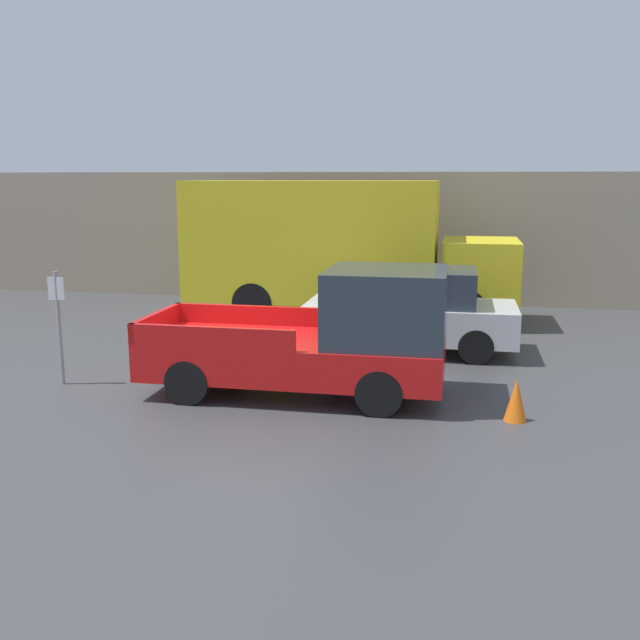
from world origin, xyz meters
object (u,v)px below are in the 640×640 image
Objects in this scene: pickup_truck at (326,338)px; car at (413,310)px; traffic_cone at (516,400)px; parking_sign at (59,321)px; delivery_truck at (333,246)px.

pickup_truck reaches higher than car.
parking_sign is at bearing 176.58° from traffic_cone.
delivery_truck reaches higher than car.
traffic_cone is at bearing -60.98° from delivery_truck.
traffic_cone is at bearing -66.15° from car.
car is at bearing 70.65° from pickup_truck.
pickup_truck is 7.69× the size of traffic_cone.
delivery_truck reaches higher than parking_sign.
delivery_truck is (-1.07, 6.70, 0.90)m from pickup_truck.
pickup_truck is 6.84m from delivery_truck.
traffic_cone is (1.85, -4.19, -0.55)m from car.
pickup_truck is 4.75m from parking_sign.
pickup_truck reaches higher than traffic_cone.
delivery_truck is 4.14× the size of parking_sign.
car is at bearing 113.85° from traffic_cone.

